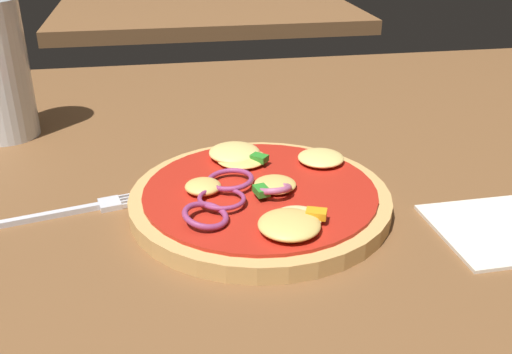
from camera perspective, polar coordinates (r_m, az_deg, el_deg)
name	(u,v)px	position (r m, az deg, el deg)	size (l,w,h in m)	color
dining_table	(257,241)	(0.49, 0.15, -6.31)	(1.41, 1.04, 0.03)	brown
pizza	(260,196)	(0.50, 0.40, -1.91)	(0.22, 0.22, 0.03)	tan
fork	(65,212)	(0.52, -18.32, -3.33)	(0.17, 0.05, 0.01)	silver
background_table	(206,13)	(1.47, -4.92, 15.82)	(0.71, 0.49, 0.03)	brown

